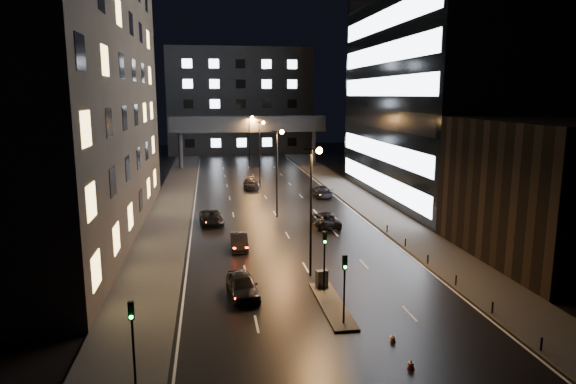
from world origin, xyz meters
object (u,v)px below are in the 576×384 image
car_away_b (239,241)px  car_away_d (251,184)px  car_away_a (243,285)px  car_toward_a (325,219)px  utility_cabinet (322,279)px  car_away_c (212,218)px  car_toward_b (321,191)px

car_away_b → car_away_d: car_away_d is taller
car_away_a → car_away_d: 42.48m
car_toward_a → utility_cabinet: bearing=76.9°
car_away_b → car_away_c: size_ratio=0.84×
car_away_a → car_toward_b: (13.22, 34.46, -0.04)m
car_toward_a → utility_cabinet: 18.44m
car_toward_b → car_away_d: bearing=-44.5°
car_away_a → utility_cabinet: 5.87m
car_away_c → car_toward_a: bearing=-18.0°
car_away_a → car_away_d: (4.06, 42.29, -0.05)m
utility_cabinet → car_away_a: bearing=172.0°
car_away_b → car_toward_b: bearing=61.4°
car_away_a → car_away_b: size_ratio=1.11×
car_away_a → car_away_d: car_away_a is taller
car_away_c → car_away_d: 21.84m
car_away_a → car_toward_a: size_ratio=0.86×
car_away_c → car_away_d: bearing=68.9°
car_away_c → car_away_b: bearing=-80.9°
car_toward_a → car_away_c: bearing=-12.5°
car_away_a → car_toward_a: (10.17, 18.49, -0.04)m
car_away_d → utility_cabinet: size_ratio=4.19×
car_away_b → car_away_c: (-2.46, 9.85, 0.00)m
car_toward_b → utility_cabinet: car_toward_b is taller
car_away_d → car_away_b: bearing=-95.9°
car_away_a → car_away_b: car_away_a is taller
car_away_a → utility_cabinet: bearing=-0.6°
car_away_a → car_toward_b: bearing=62.8°
car_away_a → car_away_c: car_away_a is taller
car_away_c → utility_cabinet: bearing=-74.2°
car_away_a → car_toward_b: 36.91m
car_away_a → car_away_b: bearing=81.6°
car_away_d → utility_cabinet: 41.76m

